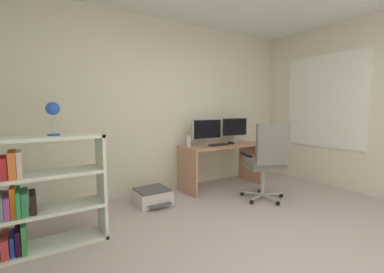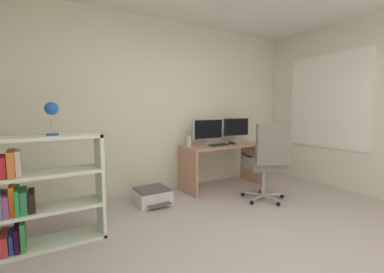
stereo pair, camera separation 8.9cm
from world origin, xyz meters
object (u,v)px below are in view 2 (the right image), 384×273
Objects in this scene: keyboard at (219,145)px; desktop_speaker at (189,141)px; office_chair at (267,159)px; desk_lamp at (52,111)px; printer at (152,196)px; monitor_secondary at (236,128)px; computer_mouse at (232,143)px; bookshelf at (38,194)px; monitor_main at (208,130)px; desk at (222,156)px.

keyboard is 0.50m from desktop_speaker.
office_chair is at bearing -77.97° from keyboard.
desk_lamp is 0.61× the size of printer.
keyboard is 0.85m from office_chair.
monitor_secondary reaches higher than desktop_speaker.
computer_mouse is at bearing -142.26° from monitor_secondary.
printer is (-1.72, -0.23, -0.87)m from monitor_secondary.
bookshelf reaches higher than printer.
keyboard is 0.32× the size of bookshelf.
computer_mouse is 0.83m from office_chair.
monitor_main reaches higher than printer.
monitor_secondary reaches higher than computer_mouse.
desk is 2.68× the size of printer.
monitor_main is at bearing 105.84° from keyboard.
monitor_main reaches higher than computer_mouse.
monitor_secondary is 4.95× the size of computer_mouse.
desk_lamp reaches higher than desktop_speaker.
computer_mouse is at bearing 11.67° from desk_lamp.
office_chair reaches higher than bookshelf.
keyboard is at bearing 12.06° from bookshelf.
monitor_secondary is 0.40m from computer_mouse.
monitor_secondary is 0.46× the size of bookshelf.
desk is 1.38m from printer.
desk is at bearing -162.40° from monitor_secondary.
monitor_secondary is 0.44× the size of office_chair.
desktop_speaker is at bearing 157.44° from keyboard.
printer is at bearing 177.28° from computer_mouse.
monitor_main is 0.54× the size of bookshelf.
computer_mouse is 0.09× the size of bookshelf.
monitor_secondary is 1.94m from printer.
printer is (-1.41, 0.79, -0.52)m from office_chair.
monitor_secondary is 2.91× the size of desktop_speaker.
desktop_speaker is (-1.00, -0.05, -0.16)m from monitor_secondary.
desk is at bearing 149.29° from computer_mouse.
keyboard is 1.34m from printer.
desk_lamp is at bearing 174.07° from office_chair.
monitor_secondary is 3.04m from desk_lamp.
monitor_main is 1.84× the size of desk_lamp.
monitor_secondary is at bearing 7.75° from printer.
monitor_secondary is at bearing 18.18° from keyboard.
desktop_speaker is at bearing 172.17° from desk.
bookshelf is (-2.54, -0.54, -0.22)m from keyboard.
desk is 2.78× the size of monitor_secondary.
desk_lamp reaches higher than printer.
desk_lamp is at bearing -156.75° from printer.
desktop_speaker is (-0.47, 0.16, 0.07)m from keyboard.
computer_mouse is at bearing -30.29° from monitor_main.
printer is at bearing -165.37° from desktop_speaker.
desktop_speaker is at bearing -173.12° from monitor_main.
bookshelf is at bearing -163.01° from monitor_main.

